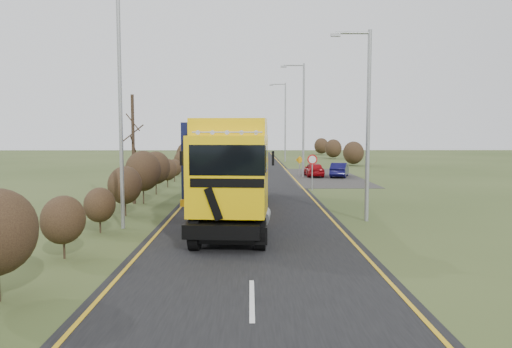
{
  "coord_description": "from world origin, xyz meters",
  "views": [
    {
      "loc": [
        -0.05,
        -23.68,
        4.08
      ],
      "look_at": [
        0.29,
        3.5,
        1.7
      ],
      "focal_mm": 35.0,
      "sensor_mm": 36.0,
      "label": 1
    }
  ],
  "objects": [
    {
      "name": "speed_sign",
      "position": [
        4.2,
        10.01,
        1.73
      ],
      "size": [
        0.68,
        0.1,
        2.45
      ],
      "color": "#939698",
      "rests_on": "ground"
    },
    {
      "name": "streetlight_mid",
      "position": [
        4.47,
        19.52,
        5.42
      ],
      "size": [
        2.08,
        0.2,
        9.8
      ],
      "color": "#939698",
      "rests_on": "ground"
    },
    {
      "name": "warning_board",
      "position": [
        4.39,
        20.55,
        1.09
      ],
      "size": [
        0.69,
        0.11,
        1.81
      ],
      "color": "#939698",
      "rests_on": "ground"
    },
    {
      "name": "lorry",
      "position": [
        -0.8,
        0.41,
        2.56
      ],
      "size": [
        3.8,
        16.35,
        4.51
      ],
      "rotation": [
        0.0,
        0.0,
        -0.08
      ],
      "color": "black",
      "rests_on": "ground"
    },
    {
      "name": "car_red_hatchback",
      "position": [
        5.62,
        20.17,
        0.63
      ],
      "size": [
        1.63,
        3.73,
        1.25
      ],
      "primitive_type": "imported",
      "rotation": [
        0.0,
        0.0,
        3.18
      ],
      "color": "#9B070D",
      "rests_on": "ground"
    },
    {
      "name": "streetlight_near",
      "position": [
        5.12,
        -1.49,
        4.65
      ],
      "size": [
        1.81,
        0.18,
        8.48
      ],
      "color": "#939698",
      "rests_on": "ground"
    },
    {
      "name": "road",
      "position": [
        0.0,
        10.0,
        0.01
      ],
      "size": [
        8.0,
        120.0,
        0.02
      ],
      "primitive_type": "cube",
      "color": "black",
      "rests_on": "ground"
    },
    {
      "name": "layby",
      "position": [
        6.5,
        20.0,
        0.01
      ],
      "size": [
        6.0,
        18.0,
        0.02
      ],
      "primitive_type": "cube",
      "color": "#2B2927",
      "rests_on": "ground"
    },
    {
      "name": "lane_markings",
      "position": [
        0.0,
        9.69,
        0.03
      ],
      "size": [
        7.52,
        116.0,
        0.01
      ],
      "color": "#C39412",
      "rests_on": "road"
    },
    {
      "name": "streetlight_far",
      "position": [
        4.46,
        41.69,
        5.68
      ],
      "size": [
        2.17,
        0.2,
        10.24
      ],
      "color": "#939698",
      "rests_on": "ground"
    },
    {
      "name": "hedgerow",
      "position": [
        -6.0,
        7.89,
        1.62
      ],
      "size": [
        2.24,
        102.04,
        6.05
      ],
      "color": "black",
      "rests_on": "ground"
    },
    {
      "name": "ground",
      "position": [
        0.0,
        0.0,
        0.0
      ],
      "size": [
        160.0,
        160.0,
        0.0
      ],
      "primitive_type": "plane",
      "color": "#36461E",
      "rests_on": "ground"
    },
    {
      "name": "car_blue_sedan",
      "position": [
        7.83,
        19.77,
        0.63
      ],
      "size": [
        2.31,
        4.01,
        1.25
      ],
      "primitive_type": "imported",
      "rotation": [
        0.0,
        0.0,
        2.87
      ],
      "color": "#0B0936",
      "rests_on": "ground"
    },
    {
      "name": "left_pole",
      "position": [
        -5.35,
        -3.06,
        5.71
      ],
      "size": [
        0.16,
        0.16,
        11.42
      ],
      "primitive_type": "cylinder",
      "color": "#939698",
      "rests_on": "ground"
    }
  ]
}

